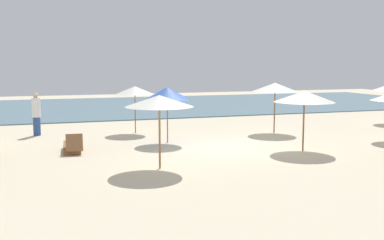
% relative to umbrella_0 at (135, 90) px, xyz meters
% --- Properties ---
extents(ground_plane, '(60.00, 60.00, 0.00)m').
position_rel_umbrella_0_xyz_m(ground_plane, '(2.47, -4.60, -1.92)').
color(ground_plane, beige).
extents(ocean_water, '(48.00, 16.00, 0.06)m').
position_rel_umbrella_0_xyz_m(ocean_water, '(2.47, 12.40, -1.89)').
color(ocean_water, slate).
rests_on(ocean_water, ground_plane).
extents(umbrella_0, '(1.72, 1.72, 2.11)m').
position_rel_umbrella_0_xyz_m(umbrella_0, '(0.00, 0.00, 0.00)').
color(umbrella_0, brown).
rests_on(umbrella_0, ground_plane).
extents(umbrella_2, '(1.77, 1.77, 2.21)m').
position_rel_umbrella_0_xyz_m(umbrella_2, '(0.72, -2.90, 0.04)').
color(umbrella_2, olive).
rests_on(umbrella_2, ground_plane).
extents(umbrella_5, '(2.04, 2.04, 2.21)m').
position_rel_umbrella_0_xyz_m(umbrella_5, '(-0.66, -7.08, 0.11)').
color(umbrella_5, olive).
rests_on(umbrella_5, ground_plane).
extents(umbrella_6, '(2.06, 2.06, 2.25)m').
position_rel_umbrella_0_xyz_m(umbrella_6, '(6.00, -1.86, 0.13)').
color(umbrella_6, brown).
rests_on(umbrella_6, ground_plane).
extents(umbrella_7, '(2.16, 2.16, 2.16)m').
position_rel_umbrella_0_xyz_m(umbrella_7, '(4.93, -5.99, 0.03)').
color(umbrella_7, brown).
rests_on(umbrella_7, ground_plane).
extents(lounger_1, '(0.69, 1.70, 0.71)m').
position_rel_umbrella_0_xyz_m(lounger_1, '(-2.99, -3.59, -1.75)').
color(lounger_1, brown).
rests_on(lounger_1, ground_plane).
extents(person_0, '(0.37, 0.37, 1.86)m').
position_rel_umbrella_0_xyz_m(person_0, '(-4.21, 0.65, -0.99)').
color(person_0, '#2D4C8C').
rests_on(person_0, ground_plane).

